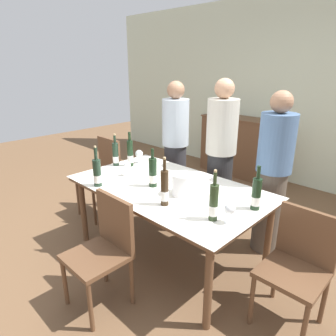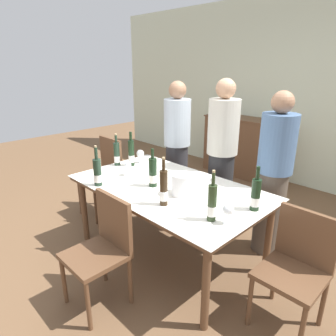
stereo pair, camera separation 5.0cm
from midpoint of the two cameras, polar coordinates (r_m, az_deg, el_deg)
ground_plane at (r=3.15m, az=-0.47°, el=-16.03°), size 12.00×12.00×0.00m
back_wall at (r=4.98m, az=23.55°, el=12.95°), size 8.00×0.10×2.80m
sideboard_cabinet at (r=5.22m, az=13.19°, el=4.02°), size 1.35×0.46×0.97m
dining_table at (r=2.81m, az=-0.51°, el=-4.68°), size 1.83×1.07×0.74m
ice_bucket at (r=2.58m, az=2.17°, el=-2.98°), size 0.19×0.19×0.19m
wine_bottle_0 at (r=2.38m, az=-1.26°, el=-3.98°), size 0.07×0.07×0.40m
wine_bottle_1 at (r=2.75m, az=-3.44°, el=-1.00°), size 0.08×0.08×0.36m
wine_bottle_2 at (r=3.36m, az=-10.37°, el=2.49°), size 0.07×0.07×0.36m
wine_bottle_3 at (r=2.41m, az=15.88°, el=-4.88°), size 0.07×0.07×0.36m
wine_bottle_4 at (r=3.32m, az=-7.65°, el=2.72°), size 0.07×0.07×0.38m
wine_bottle_5 at (r=2.18m, az=8.03°, el=-6.66°), size 0.07×0.07×0.39m
wine_bottle_6 at (r=2.83m, az=-13.83°, el=-0.94°), size 0.08×0.08×0.38m
wine_glass_0 at (r=3.42m, az=-5.95°, el=2.64°), size 0.09×0.09×0.15m
wine_glass_1 at (r=2.17m, az=11.04°, el=-7.80°), size 0.08×0.08×0.15m
wine_glass_2 at (r=3.04m, az=-8.23°, el=0.40°), size 0.07×0.07×0.15m
chair_right_end at (r=2.39m, az=23.00°, el=-15.99°), size 0.42×0.42×0.86m
chair_near_front at (r=2.42m, az=-12.57°, el=-14.05°), size 0.42×0.42×0.88m
chair_left_end at (r=3.80m, az=-12.59°, el=-0.79°), size 0.42×0.42×0.96m
person_host at (r=3.78m, az=1.02°, el=3.94°), size 0.33×0.33×1.63m
person_guest_left at (r=3.32m, az=9.52°, el=1.97°), size 0.33×0.33×1.68m
person_guest_right at (r=3.03m, az=18.86°, el=-1.39°), size 0.33×0.33×1.60m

